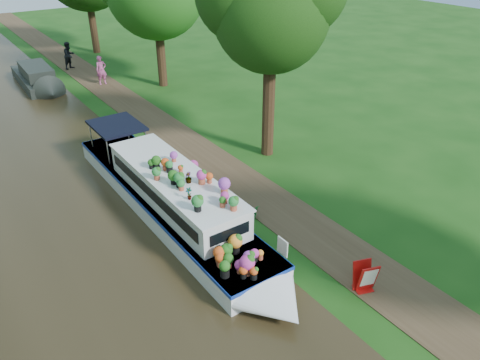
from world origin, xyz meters
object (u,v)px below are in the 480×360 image
sandwich_board (365,278)px  plant_boat (176,199)px  pedestrian_pink (101,70)px  pedestrian_dark (69,55)px  second_boat (37,78)px

sandwich_board → plant_boat: bearing=131.5°
pedestrian_pink → pedestrian_dark: (-0.57, 4.86, 0.04)m
sandwich_board → pedestrian_dark: size_ratio=0.49×
pedestrian_pink → second_boat: bearing=155.0°
second_boat → pedestrian_pink: pedestrian_pink is taller
sandwich_board → pedestrian_dark: (0.29, 28.23, 0.54)m
plant_boat → sandwich_board: plant_boat is taller
pedestrian_dark → second_boat: bearing=-165.6°
second_boat → pedestrian_pink: bearing=-28.0°
plant_boat → second_boat: (-0.01, 18.99, -0.30)m
sandwich_board → second_boat: bearing=114.8°
plant_boat → pedestrian_pink: 17.29m
second_boat → pedestrian_dark: bearing=44.7°
pedestrian_pink → pedestrian_dark: 4.89m
sandwich_board → pedestrian_dark: 28.24m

